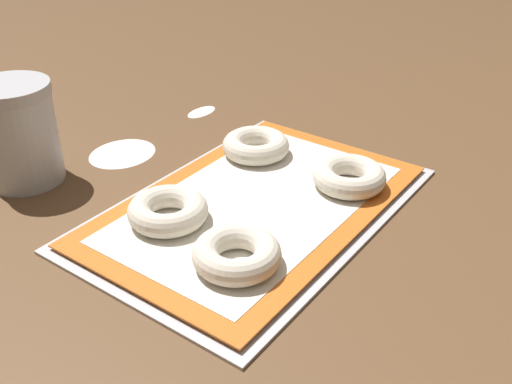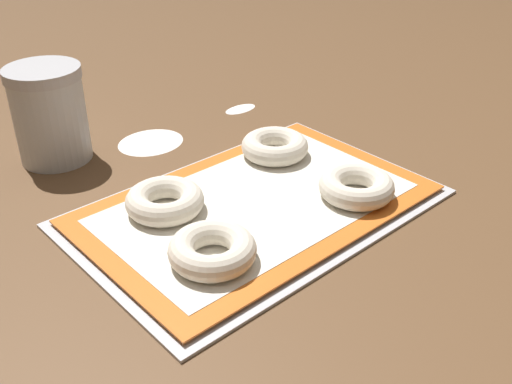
% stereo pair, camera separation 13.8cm
% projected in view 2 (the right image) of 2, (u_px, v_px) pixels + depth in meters
% --- Properties ---
extents(ground_plane, '(2.80, 2.80, 0.00)m').
position_uv_depth(ground_plane, '(258.00, 201.00, 0.80)').
color(ground_plane, brown).
extents(baking_tray, '(0.46, 0.30, 0.01)m').
position_uv_depth(baking_tray, '(256.00, 207.00, 0.78)').
color(baking_tray, silver).
rests_on(baking_tray, ground_plane).
extents(baking_mat, '(0.44, 0.28, 0.00)m').
position_uv_depth(baking_mat, '(256.00, 203.00, 0.78)').
color(baking_mat, orange).
rests_on(baking_mat, baking_tray).
extents(bagel_front_left, '(0.10, 0.10, 0.03)m').
position_uv_depth(bagel_front_left, '(212.00, 250.00, 0.66)').
color(bagel_front_left, silver).
rests_on(bagel_front_left, baking_mat).
extents(bagel_front_right, '(0.10, 0.10, 0.03)m').
position_uv_depth(bagel_front_right, '(356.00, 186.00, 0.78)').
color(bagel_front_right, silver).
rests_on(bagel_front_right, baking_mat).
extents(bagel_back_left, '(0.10, 0.10, 0.03)m').
position_uv_depth(bagel_back_left, '(165.00, 201.00, 0.75)').
color(bagel_back_left, silver).
rests_on(bagel_back_left, baking_mat).
extents(bagel_back_right, '(0.10, 0.10, 0.03)m').
position_uv_depth(bagel_back_right, '(275.00, 146.00, 0.88)').
color(bagel_back_right, silver).
rests_on(bagel_back_right, baking_mat).
extents(flour_canister, '(0.11, 0.11, 0.14)m').
position_uv_depth(flour_canister, '(50.00, 114.00, 0.87)').
color(flour_canister, silver).
rests_on(flour_canister, ground_plane).
extents(flour_patch_near, '(0.11, 0.09, 0.00)m').
position_uv_depth(flour_patch_near, '(151.00, 142.00, 0.95)').
color(flour_patch_near, white).
rests_on(flour_patch_near, ground_plane).
extents(flour_patch_far, '(0.06, 0.03, 0.00)m').
position_uv_depth(flour_patch_far, '(240.00, 108.00, 1.07)').
color(flour_patch_far, white).
rests_on(flour_patch_far, ground_plane).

